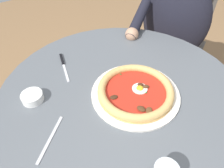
{
  "coord_description": "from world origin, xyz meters",
  "views": [
    {
      "loc": [
        -0.37,
        -0.42,
        1.31
      ],
      "look_at": [
        -0.03,
        0.03,
        0.75
      ],
      "focal_mm": 33.28,
      "sensor_mm": 36.0,
      "label": 1
    }
  ],
  "objects_px": {
    "ramekin_capers": "(32,97)",
    "diner_person": "(168,48)",
    "fork_utensil": "(50,139)",
    "cafe_chair_diner": "(176,35)",
    "dining_table": "(122,111)",
    "pizza_on_plate": "(136,91)",
    "steak_knife": "(63,63)"
  },
  "relations": [
    {
      "from": "diner_person",
      "to": "fork_utensil",
      "type": "bearing_deg",
      "value": -162.68
    },
    {
      "from": "diner_person",
      "to": "cafe_chair_diner",
      "type": "bearing_deg",
      "value": 22.63
    },
    {
      "from": "pizza_on_plate",
      "to": "diner_person",
      "type": "relative_size",
      "value": 0.3
    },
    {
      "from": "ramekin_capers",
      "to": "cafe_chair_diner",
      "type": "relative_size",
      "value": 0.09
    },
    {
      "from": "steak_knife",
      "to": "ramekin_capers",
      "type": "height_order",
      "value": "ramekin_capers"
    },
    {
      "from": "ramekin_capers",
      "to": "cafe_chair_diner",
      "type": "xyz_separation_m",
      "value": [
        1.05,
        0.15,
        -0.19
      ]
    },
    {
      "from": "pizza_on_plate",
      "to": "ramekin_capers",
      "type": "height_order",
      "value": "pizza_on_plate"
    },
    {
      "from": "steak_knife",
      "to": "fork_utensil",
      "type": "height_order",
      "value": "steak_knife"
    },
    {
      "from": "ramekin_capers",
      "to": "diner_person",
      "type": "distance_m",
      "value": 0.95
    },
    {
      "from": "ramekin_capers",
      "to": "diner_person",
      "type": "relative_size",
      "value": 0.07
    },
    {
      "from": "diner_person",
      "to": "cafe_chair_diner",
      "type": "height_order",
      "value": "diner_person"
    },
    {
      "from": "dining_table",
      "to": "pizza_on_plate",
      "type": "relative_size",
      "value": 2.89
    },
    {
      "from": "dining_table",
      "to": "steak_knife",
      "type": "xyz_separation_m",
      "value": [
        -0.11,
        0.3,
        0.13
      ]
    },
    {
      "from": "dining_table",
      "to": "pizza_on_plate",
      "type": "height_order",
      "value": "pizza_on_plate"
    },
    {
      "from": "ramekin_capers",
      "to": "cafe_chair_diner",
      "type": "distance_m",
      "value": 1.08
    },
    {
      "from": "ramekin_capers",
      "to": "dining_table",
      "type": "bearing_deg",
      "value": -29.54
    },
    {
      "from": "ramekin_capers",
      "to": "diner_person",
      "type": "height_order",
      "value": "diner_person"
    },
    {
      "from": "cafe_chair_diner",
      "to": "ramekin_capers",
      "type": "bearing_deg",
      "value": -171.6
    },
    {
      "from": "pizza_on_plate",
      "to": "diner_person",
      "type": "height_order",
      "value": "diner_person"
    },
    {
      "from": "fork_utensil",
      "to": "steak_knife",
      "type": "bearing_deg",
      "value": 56.47
    },
    {
      "from": "pizza_on_plate",
      "to": "ramekin_capers",
      "type": "bearing_deg",
      "value": 146.97
    },
    {
      "from": "pizza_on_plate",
      "to": "cafe_chair_diner",
      "type": "bearing_deg",
      "value": 26.89
    },
    {
      "from": "steak_knife",
      "to": "fork_utensil",
      "type": "relative_size",
      "value": 1.32
    },
    {
      "from": "ramekin_capers",
      "to": "diner_person",
      "type": "bearing_deg",
      "value": 6.25
    },
    {
      "from": "fork_utensil",
      "to": "pizza_on_plate",
      "type": "bearing_deg",
      "value": -3.22
    },
    {
      "from": "fork_utensil",
      "to": "ramekin_capers",
      "type": "bearing_deg",
      "value": 83.97
    },
    {
      "from": "diner_person",
      "to": "cafe_chair_diner",
      "type": "xyz_separation_m",
      "value": [
        0.13,
        0.05,
        0.03
      ]
    },
    {
      "from": "pizza_on_plate",
      "to": "ramekin_capers",
      "type": "distance_m",
      "value": 0.39
    },
    {
      "from": "steak_knife",
      "to": "cafe_chair_diner",
      "type": "height_order",
      "value": "cafe_chair_diner"
    },
    {
      "from": "dining_table",
      "to": "fork_utensil",
      "type": "relative_size",
      "value": 6.84
    },
    {
      "from": "diner_person",
      "to": "ramekin_capers",
      "type": "bearing_deg",
      "value": -173.75
    },
    {
      "from": "fork_utensil",
      "to": "dining_table",
      "type": "bearing_deg",
      "value": 4.14
    }
  ]
}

